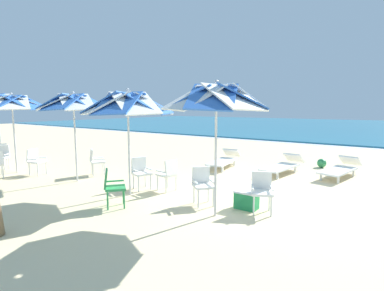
% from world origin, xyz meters
% --- Properties ---
extents(ground_plane, '(80.00, 80.00, 0.00)m').
position_xyz_m(ground_plane, '(0.00, 0.00, 0.00)').
color(ground_plane, beige).
extents(sea, '(80.00, 36.00, 0.10)m').
position_xyz_m(sea, '(0.00, 29.61, 0.05)').
color(sea, teal).
rests_on(sea, ground).
extents(surf_foam, '(80.00, 0.70, 0.01)m').
position_xyz_m(surf_foam, '(0.00, 11.31, 0.01)').
color(surf_foam, white).
rests_on(surf_foam, ground).
extents(beach_umbrella_0, '(2.20, 2.20, 2.77)m').
position_xyz_m(beach_umbrella_0, '(-0.27, -2.09, 2.39)').
color(beach_umbrella_0, silver).
rests_on(beach_umbrella_0, ground).
extents(plastic_chair_0, '(0.63, 0.63, 0.87)m').
position_xyz_m(plastic_chair_0, '(-0.90, -1.60, 0.50)').
color(plastic_chair_0, white).
rests_on(plastic_chair_0, ground).
extents(plastic_chair_1, '(0.59, 0.61, 0.87)m').
position_xyz_m(plastic_chair_1, '(0.43, -1.32, 0.50)').
color(plastic_chair_1, white).
rests_on(plastic_chair_1, ground).
extents(beach_umbrella_1, '(2.30, 2.30, 2.70)m').
position_xyz_m(beach_umbrella_1, '(-2.81, -2.07, 2.30)').
color(beach_umbrella_1, silver).
rests_on(beach_umbrella_1, ground).
extents(plastic_chair_2, '(0.63, 0.63, 0.87)m').
position_xyz_m(plastic_chair_2, '(-2.42, -2.97, 0.50)').
color(plastic_chair_2, '#2D8C4C').
rests_on(plastic_chair_2, ground).
extents(plastic_chair_3, '(0.59, 0.57, 0.87)m').
position_xyz_m(plastic_chair_3, '(-3.00, -1.50, 0.50)').
color(plastic_chair_3, white).
rests_on(plastic_chair_3, ground).
extents(plastic_chair_4, '(0.53, 0.51, 0.87)m').
position_xyz_m(plastic_chair_4, '(-2.23, -1.23, 0.50)').
color(plastic_chair_4, white).
rests_on(plastic_chair_4, ground).
extents(beach_umbrella_2, '(2.13, 2.13, 2.69)m').
position_xyz_m(beach_umbrella_2, '(-5.15, -2.04, 2.34)').
color(beach_umbrella_2, silver).
rests_on(beach_umbrella_2, ground).
extents(plastic_chair_5, '(0.61, 0.62, 0.87)m').
position_xyz_m(plastic_chair_5, '(-5.38, -1.18, 0.50)').
color(plastic_chair_5, white).
rests_on(plastic_chair_5, ground).
extents(beach_umbrella_3, '(2.45, 2.45, 2.71)m').
position_xyz_m(beach_umbrella_3, '(-7.93, -2.51, 2.36)').
color(beach_umbrella_3, silver).
rests_on(beach_umbrella_3, ground).
extents(plastic_chair_6, '(0.63, 0.63, 0.87)m').
position_xyz_m(plastic_chair_6, '(-8.93, -2.54, 0.50)').
color(plastic_chair_6, white).
rests_on(plastic_chair_6, ground).
extents(plastic_chair_7, '(0.57, 0.54, 0.87)m').
position_xyz_m(plastic_chair_7, '(-7.05, -2.29, 0.50)').
color(plastic_chair_7, white).
rests_on(plastic_chair_7, ground).
extents(plastic_chair_9, '(0.59, 0.57, 0.87)m').
position_xyz_m(plastic_chair_9, '(-9.74, -2.24, 0.50)').
color(plastic_chair_9, white).
rests_on(plastic_chair_9, ground).
extents(sun_lounger_0, '(1.01, 2.22, 0.62)m').
position_xyz_m(sun_lounger_0, '(1.25, 3.13, 0.28)').
color(sun_lounger_0, white).
rests_on(sun_lounger_0, ground).
extents(sun_lounger_1, '(0.91, 2.21, 0.62)m').
position_xyz_m(sun_lounger_1, '(-0.43, 2.58, 0.28)').
color(sun_lounger_1, white).
rests_on(sun_lounger_1, ground).
extents(sun_lounger_2, '(0.94, 2.21, 0.62)m').
position_xyz_m(sun_lounger_2, '(-2.55, 2.36, 0.28)').
color(sun_lounger_2, white).
rests_on(sun_lounger_2, ground).
extents(cooler_box, '(0.50, 0.34, 0.40)m').
position_xyz_m(cooler_box, '(0.08, -1.32, 0.20)').
color(cooler_box, '#238C4C').
rests_on(cooler_box, ground).
extents(beach_ball, '(0.33, 0.33, 0.33)m').
position_xyz_m(beach_ball, '(0.42, 4.43, 0.16)').
color(beach_ball, '#2D8C4C').
rests_on(beach_ball, ground).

